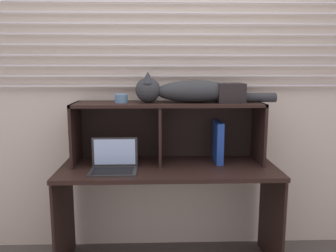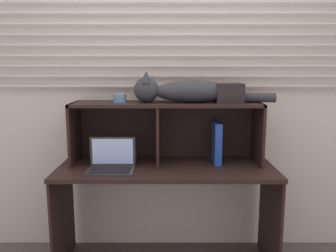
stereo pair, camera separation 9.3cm
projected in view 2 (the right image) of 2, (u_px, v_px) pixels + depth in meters
name	position (u px, v px, depth m)	size (l,w,h in m)	color
back_panel_with_blinds	(168.00, 93.00, 2.71)	(4.40, 0.08, 2.50)	beige
desk	(168.00, 185.00, 2.49)	(1.54, 0.59, 0.76)	black
hutch_shelf_unit	(167.00, 120.00, 2.56)	(1.37, 0.34, 0.45)	black
cat	(186.00, 91.00, 2.49)	(1.02, 0.20, 0.22)	#2C2E30
laptop	(113.00, 163.00, 2.38)	(0.32, 0.22, 0.22)	#2B2B2B
binder_upright	(218.00, 142.00, 2.55)	(0.05, 0.23, 0.30)	#1E409A
book_stack	(124.00, 158.00, 2.58)	(0.20, 0.26, 0.05)	#305973
small_basket	(122.00, 98.00, 2.50)	(0.09, 0.09, 0.06)	#567FA0
storage_box	(231.00, 93.00, 2.49)	(0.19, 0.19, 0.14)	black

